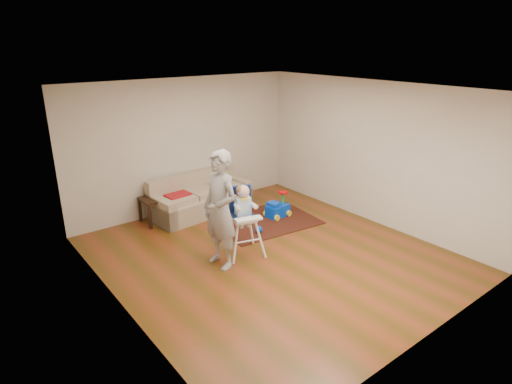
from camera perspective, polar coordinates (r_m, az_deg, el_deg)
ground at (r=7.20m, az=1.98°, el=-8.37°), size 5.50×5.50×0.00m
room_envelope at (r=6.93m, az=-0.64°, el=7.11°), size 5.04×5.52×2.72m
sofa at (r=8.80m, az=-7.28°, el=-0.29°), size 2.14×1.02×0.80m
side_table at (r=8.54m, az=-13.23°, el=-2.36°), size 0.51×0.51×0.51m
area_rug at (r=8.45m, az=1.22°, el=-3.86°), size 2.05×1.63×0.02m
ride_on_toy at (r=8.57m, az=2.91°, el=-1.69°), size 0.48×0.36×0.50m
toy_ball at (r=7.90m, az=0.35°, el=-5.01°), size 0.14×0.14×0.14m
high_chair at (r=7.00m, az=-1.70°, el=-3.91°), size 0.70×0.70×1.21m
adult at (r=6.53m, az=-4.79°, el=-2.43°), size 0.50×0.72×1.87m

